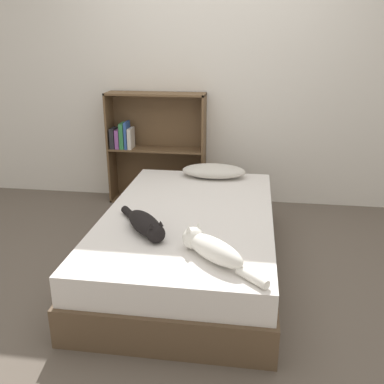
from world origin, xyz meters
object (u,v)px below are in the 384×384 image
at_px(bed, 189,240).
at_px(cat_light, 211,248).
at_px(bookshelf, 154,146).
at_px(pillow, 214,171).
at_px(cat_dark, 146,224).

bearing_deg(bed, cat_light, -71.02).
bearing_deg(cat_light, bookshelf, -25.57).
relative_size(bed, bookshelf, 1.82).
bearing_deg(bookshelf, pillow, -36.82).
relative_size(bed, cat_dark, 3.96).
xyz_separation_m(bed, cat_dark, (-0.22, -0.38, 0.28)).
relative_size(pillow, cat_light, 1.10).
height_order(pillow, cat_dark, cat_dark).
xyz_separation_m(bed, pillow, (0.10, 0.84, 0.28)).
height_order(bed, cat_light, cat_light).
bearing_deg(cat_dark, bookshelf, 153.75).
relative_size(bed, cat_light, 3.95).
relative_size(cat_light, cat_dark, 1.00).
height_order(cat_light, bookshelf, bookshelf).
bearing_deg(bed, pillow, 83.38).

